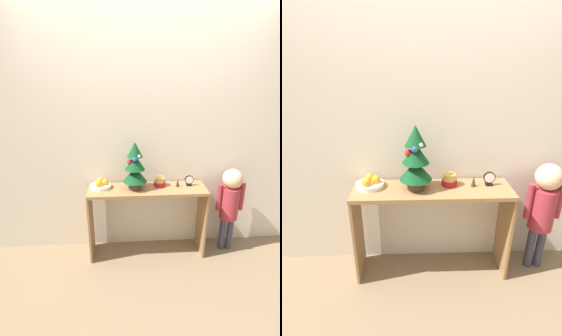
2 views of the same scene
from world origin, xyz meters
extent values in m
plane|color=#7A664C|center=(0.00, 0.00, 0.00)|extent=(12.00, 12.00, 0.00)
cube|color=beige|center=(0.00, 0.38, 1.25)|extent=(7.00, 0.05, 2.50)
cube|color=olive|center=(0.00, 0.17, 0.76)|extent=(1.20, 0.34, 0.03)
cube|color=olive|center=(-0.59, 0.17, 0.39)|extent=(0.02, 0.31, 0.77)
cube|color=olive|center=(0.59, 0.17, 0.39)|extent=(0.02, 0.31, 0.77)
cylinder|color=#4C3828|center=(-0.12, 0.17, 0.80)|extent=(0.13, 0.13, 0.05)
cylinder|color=brown|center=(-0.12, 0.17, 0.84)|extent=(0.02, 0.02, 0.04)
cone|color=#0F421E|center=(-0.12, 0.17, 0.93)|extent=(0.24, 0.24, 0.15)
cone|color=#0F421E|center=(-0.12, 0.17, 1.06)|extent=(0.20, 0.20, 0.15)
cone|color=#0F421E|center=(-0.12, 0.17, 1.19)|extent=(0.15, 0.15, 0.15)
sphere|color=gold|center=(-0.10, 0.16, 1.14)|extent=(0.04, 0.04, 0.04)
sphere|color=#2D4CA8|center=(-0.13, 0.11, 1.11)|extent=(0.05, 0.05, 0.05)
sphere|color=silver|center=(-0.09, 0.13, 1.13)|extent=(0.05, 0.05, 0.05)
sphere|color=red|center=(-0.11, 0.25, 0.97)|extent=(0.04, 0.04, 0.04)
sphere|color=red|center=(-0.18, 0.16, 1.06)|extent=(0.05, 0.05, 0.05)
cylinder|color=silver|center=(-0.47, 0.21, 0.79)|extent=(0.21, 0.21, 0.04)
sphere|color=orange|center=(-0.43, 0.22, 0.83)|extent=(0.07, 0.07, 0.07)
sphere|color=orange|center=(-0.48, 0.26, 0.83)|extent=(0.07, 0.07, 0.07)
sphere|color=orange|center=(-0.49, 0.17, 0.83)|extent=(0.07, 0.07, 0.07)
cylinder|color=#AD1923|center=(0.13, 0.22, 0.80)|extent=(0.12, 0.12, 0.04)
cylinder|color=gold|center=(0.13, 0.22, 0.84)|extent=(0.10, 0.10, 0.05)
cube|color=black|center=(0.44, 0.21, 0.78)|extent=(0.05, 0.04, 0.02)
cylinder|color=black|center=(0.44, 0.21, 0.84)|extent=(0.09, 0.02, 0.09)
cylinder|color=white|center=(0.44, 0.20, 0.84)|extent=(0.08, 0.00, 0.08)
cone|color=#382D23|center=(0.32, 0.19, 0.82)|extent=(0.04, 0.04, 0.08)
cylinder|color=#38384C|center=(0.84, 0.18, 0.20)|extent=(0.07, 0.07, 0.39)
cylinder|color=#38384C|center=(0.93, 0.18, 0.20)|extent=(0.07, 0.07, 0.39)
cylinder|color=#992D38|center=(0.89, 0.18, 0.57)|extent=(0.19, 0.19, 0.36)
sphere|color=#E0B28E|center=(0.89, 0.18, 0.85)|extent=(0.21, 0.21, 0.21)
cylinder|color=#992D38|center=(0.76, 0.18, 0.64)|extent=(0.05, 0.05, 0.30)
cylinder|color=#992D38|center=(1.01, 0.18, 0.64)|extent=(0.05, 0.05, 0.30)
camera|label=1|loc=(-0.24, -2.24, 1.88)|focal=28.00mm
camera|label=2|loc=(-0.15, -1.58, 1.68)|focal=28.00mm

